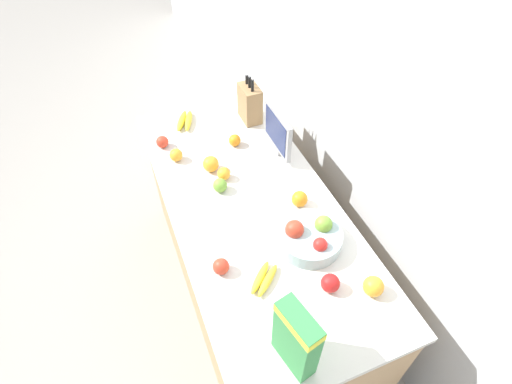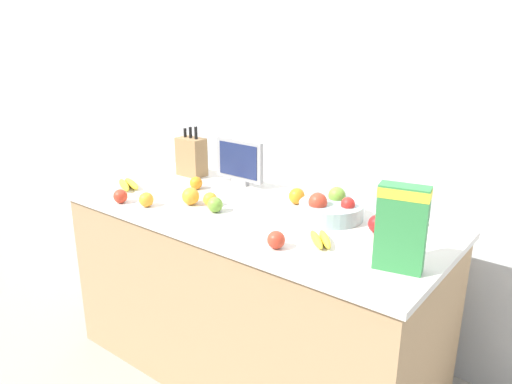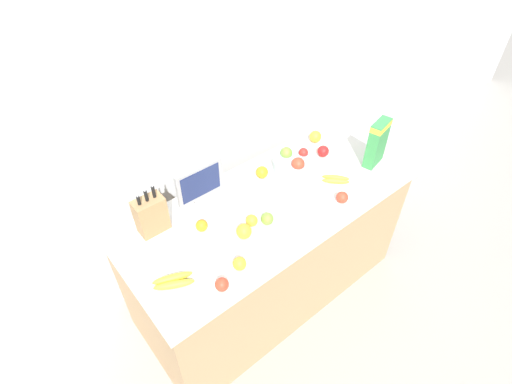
{
  "view_description": "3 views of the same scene",
  "coord_description": "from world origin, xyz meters",
  "px_view_note": "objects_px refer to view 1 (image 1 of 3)",
  "views": [
    {
      "loc": [
        1.25,
        -0.47,
        2.34
      ],
      "look_at": [
        0.08,
        -0.0,
        1.01
      ],
      "focal_mm": 28.0,
      "sensor_mm": 36.0,
      "label": 1
    },
    {
      "loc": [
        1.37,
        -1.71,
        1.7
      ],
      "look_at": [
        0.03,
        -0.01,
        0.98
      ],
      "focal_mm": 35.0,
      "sensor_mm": 36.0,
      "label": 2
    },
    {
      "loc": [
        -1.15,
        -1.27,
        2.52
      ],
      "look_at": [
        -0.1,
        0.02,
        1.0
      ],
      "focal_mm": 28.0,
      "sensor_mm": 36.0,
      "label": 3
    }
  ],
  "objects_px": {
    "fruit_bowl": "(309,237)",
    "apple_rear": "(221,266)",
    "banana_bunch_right": "(264,279)",
    "banana_bunch_left": "(185,121)",
    "orange_front_right": "(300,199)",
    "knife_block": "(250,103)",
    "orange_by_cereal": "(224,174)",
    "apple_middle": "(330,283)",
    "orange_near_bowl": "(235,140)",
    "orange_mid_left": "(373,286)",
    "orange_front_left": "(176,155)",
    "apple_rightmost": "(220,185)",
    "orange_front_center": "(211,164)",
    "small_monitor": "(277,131)",
    "cereal_box": "(296,338)",
    "apple_near_bananas": "(162,142)"
  },
  "relations": [
    {
      "from": "banana_bunch_right",
      "to": "orange_front_center",
      "type": "height_order",
      "value": "orange_front_center"
    },
    {
      "from": "banana_bunch_right",
      "to": "orange_by_cereal",
      "type": "relative_size",
      "value": 2.51
    },
    {
      "from": "banana_bunch_right",
      "to": "orange_front_center",
      "type": "relative_size",
      "value": 2.0
    },
    {
      "from": "small_monitor",
      "to": "orange_front_left",
      "type": "xyz_separation_m",
      "value": [
        -0.13,
        -0.54,
        -0.1
      ]
    },
    {
      "from": "cereal_box",
      "to": "orange_near_bowl",
      "type": "relative_size",
      "value": 4.6
    },
    {
      "from": "orange_front_center",
      "to": "orange_near_bowl",
      "type": "xyz_separation_m",
      "value": [
        -0.15,
        0.19,
        -0.01
      ]
    },
    {
      "from": "apple_rightmost",
      "to": "orange_front_center",
      "type": "xyz_separation_m",
      "value": [
        -0.16,
        0.0,
        0.01
      ]
    },
    {
      "from": "small_monitor",
      "to": "apple_rightmost",
      "type": "bearing_deg",
      "value": -65.43
    },
    {
      "from": "fruit_bowl",
      "to": "apple_rear",
      "type": "bearing_deg",
      "value": -90.78
    },
    {
      "from": "fruit_bowl",
      "to": "orange_front_left",
      "type": "bearing_deg",
      "value": -151.89
    },
    {
      "from": "fruit_bowl",
      "to": "apple_rear",
      "type": "xyz_separation_m",
      "value": [
        -0.01,
        -0.41,
        -0.01
      ]
    },
    {
      "from": "orange_by_cereal",
      "to": "apple_rear",
      "type": "bearing_deg",
      "value": -20.05
    },
    {
      "from": "orange_mid_left",
      "to": "banana_bunch_right",
      "type": "bearing_deg",
      "value": -118.49
    },
    {
      "from": "orange_near_bowl",
      "to": "orange_front_left",
      "type": "bearing_deg",
      "value": -89.76
    },
    {
      "from": "orange_mid_left",
      "to": "fruit_bowl",
      "type": "bearing_deg",
      "value": -158.68
    },
    {
      "from": "apple_middle",
      "to": "orange_by_cereal",
      "type": "relative_size",
      "value": 1.14
    },
    {
      "from": "banana_bunch_left",
      "to": "orange_front_right",
      "type": "relative_size",
      "value": 2.67
    },
    {
      "from": "apple_rear",
      "to": "banana_bunch_right",
      "type": "bearing_deg",
      "value": 52.95
    },
    {
      "from": "fruit_bowl",
      "to": "banana_bunch_right",
      "type": "height_order",
      "value": "fruit_bowl"
    },
    {
      "from": "banana_bunch_right",
      "to": "orange_front_right",
      "type": "xyz_separation_m",
      "value": [
        -0.33,
        0.33,
        0.02
      ]
    },
    {
      "from": "apple_rightmost",
      "to": "orange_front_right",
      "type": "xyz_separation_m",
      "value": [
        0.24,
        0.33,
        0.0
      ]
    },
    {
      "from": "fruit_bowl",
      "to": "orange_mid_left",
      "type": "bearing_deg",
      "value": 21.32
    },
    {
      "from": "apple_middle",
      "to": "apple_rightmost",
      "type": "height_order",
      "value": "apple_middle"
    },
    {
      "from": "small_monitor",
      "to": "apple_rear",
      "type": "height_order",
      "value": "small_monitor"
    },
    {
      "from": "banana_bunch_left",
      "to": "orange_by_cereal",
      "type": "distance_m",
      "value": 0.55
    },
    {
      "from": "banana_bunch_left",
      "to": "orange_front_right",
      "type": "xyz_separation_m",
      "value": [
        0.85,
        0.35,
        0.02
      ]
    },
    {
      "from": "orange_by_cereal",
      "to": "apple_middle",
      "type": "bearing_deg",
      "value": 13.85
    },
    {
      "from": "cereal_box",
      "to": "orange_near_bowl",
      "type": "xyz_separation_m",
      "value": [
        -1.21,
        0.22,
        -0.14
      ]
    },
    {
      "from": "banana_bunch_left",
      "to": "orange_near_bowl",
      "type": "relative_size",
      "value": 3.09
    },
    {
      "from": "fruit_bowl",
      "to": "orange_mid_left",
      "type": "xyz_separation_m",
      "value": [
        0.32,
        0.12,
        -0.0
      ]
    },
    {
      "from": "small_monitor",
      "to": "knife_block",
      "type": "bearing_deg",
      "value": -175.09
    },
    {
      "from": "knife_block",
      "to": "apple_rear",
      "type": "relative_size",
      "value": 4.63
    },
    {
      "from": "knife_block",
      "to": "fruit_bowl",
      "type": "height_order",
      "value": "knife_block"
    },
    {
      "from": "banana_bunch_left",
      "to": "apple_rear",
      "type": "relative_size",
      "value": 2.97
    },
    {
      "from": "banana_bunch_right",
      "to": "orange_near_bowl",
      "type": "bearing_deg",
      "value": 167.77
    },
    {
      "from": "knife_block",
      "to": "apple_rightmost",
      "type": "height_order",
      "value": "knife_block"
    },
    {
      "from": "knife_block",
      "to": "orange_by_cereal",
      "type": "relative_size",
      "value": 4.82
    },
    {
      "from": "orange_mid_left",
      "to": "orange_front_right",
      "type": "xyz_separation_m",
      "value": [
        -0.54,
        -0.06,
        -0.0
      ]
    },
    {
      "from": "apple_rear",
      "to": "apple_middle",
      "type": "xyz_separation_m",
      "value": [
        0.24,
        0.38,
        0.0
      ]
    },
    {
      "from": "banana_bunch_right",
      "to": "small_monitor",
      "type": "bearing_deg",
      "value": 152.35
    },
    {
      "from": "small_monitor",
      "to": "apple_middle",
      "type": "distance_m",
      "value": 0.9
    },
    {
      "from": "cereal_box",
      "to": "apple_middle",
      "type": "xyz_separation_m",
      "value": [
        -0.2,
        0.26,
        -0.13
      ]
    },
    {
      "from": "apple_near_bananas",
      "to": "banana_bunch_left",
      "type": "bearing_deg",
      "value": 133.74
    },
    {
      "from": "banana_bunch_right",
      "to": "fruit_bowl",
      "type": "bearing_deg",
      "value": 111.98
    },
    {
      "from": "orange_by_cereal",
      "to": "orange_front_left",
      "type": "bearing_deg",
      "value": -140.56
    },
    {
      "from": "orange_near_bowl",
      "to": "orange_front_right",
      "type": "bearing_deg",
      "value": 14.0
    },
    {
      "from": "orange_near_bowl",
      "to": "orange_by_cereal",
      "type": "relative_size",
      "value": 1.0
    },
    {
      "from": "small_monitor",
      "to": "apple_middle",
      "type": "xyz_separation_m",
      "value": [
        0.88,
        -0.16,
        -0.09
      ]
    },
    {
      "from": "small_monitor",
      "to": "orange_near_bowl",
      "type": "bearing_deg",
      "value": -123.35
    },
    {
      "from": "orange_near_bowl",
      "to": "banana_bunch_right",
      "type": "bearing_deg",
      "value": -12.23
    }
  ]
}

